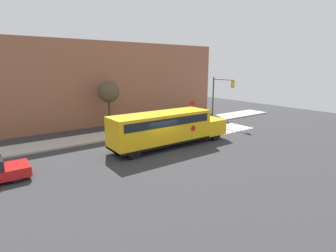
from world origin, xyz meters
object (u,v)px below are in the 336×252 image
object	(u,v)px
school_bus	(166,127)
traffic_light	(220,93)
tree_near_sidewalk	(108,92)
stop_sign	(192,109)

from	to	relation	value
school_bus	traffic_light	world-z (taller)	traffic_light
traffic_light	tree_near_sidewalk	xyz separation A→B (m)	(-11.90, 4.28, 0.42)
stop_sign	tree_near_sidewalk	xyz separation A→B (m)	(-8.77, 3.07, 2.16)
tree_near_sidewalk	school_bus	bearing A→B (deg)	-81.37
school_bus	stop_sign	size ratio (longest dim) A/B	3.95
school_bus	stop_sign	distance (m)	9.21
stop_sign	traffic_light	xyz separation A→B (m)	(3.13, -1.21, 1.74)
school_bus	tree_near_sidewalk	xyz separation A→B (m)	(-1.28, 8.43, 2.29)
school_bus	tree_near_sidewalk	distance (m)	8.83
traffic_light	tree_near_sidewalk	world-z (taller)	traffic_light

